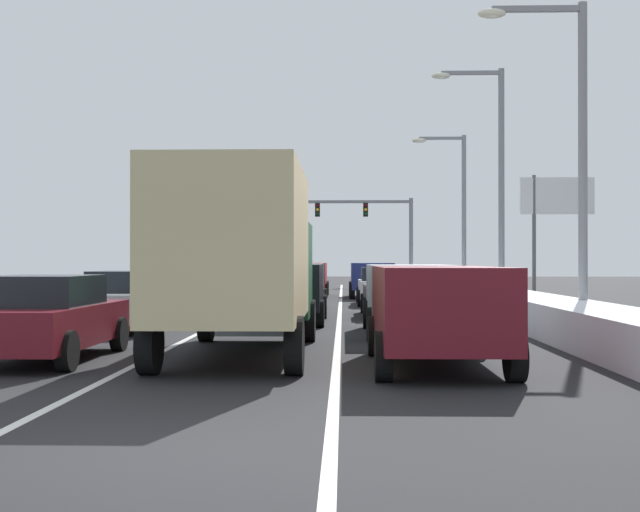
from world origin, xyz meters
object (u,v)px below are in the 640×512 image
(suv_silver_right_lane_second, at_px, (410,292))
(roadside_sign_right, at_px, (557,209))
(suv_black_center_lane_second, at_px, (288,287))
(sedan_silver_left_lane_second, at_px, (130,300))
(box_truck_center_lane_nearest, at_px, (241,254))
(street_lamp_right_near, at_px, (568,135))
(sedan_white_right_lane_fourth, at_px, (382,286))
(street_lamp_right_far, at_px, (456,200))
(sedan_tan_center_lane_fourth, at_px, (296,284))
(suv_navy_right_lane_fifth, at_px, (372,276))
(suv_gray_center_lane_third, at_px, (295,282))
(sedan_charcoal_right_lane_third, at_px, (393,292))
(sedan_maroon_left_lane_nearest, at_px, (45,317))
(suv_navy_left_lane_fifth, at_px, (235,276))
(traffic_light_gantry, at_px, (378,222))
(street_lamp_right_mid, at_px, (492,166))
(suv_maroon_right_lane_nearest, at_px, (436,306))
(sedan_white_left_lane_fourth, at_px, (211,286))
(sedan_charcoal_left_lane_third, at_px, (184,292))
(suv_red_center_lane_fifth, at_px, (306,276))

(suv_silver_right_lane_second, xyz_separation_m, roadside_sign_right, (7.70, 16.44, 3.00))
(suv_black_center_lane_second, distance_m, sedan_silver_left_lane_second, 4.70)
(box_truck_center_lane_nearest, bearing_deg, street_lamp_right_near, 35.43)
(suv_black_center_lane_second, bearing_deg, sedan_white_right_lane_fourth, 72.44)
(street_lamp_right_far, bearing_deg, sedan_tan_center_lane_fourth, -145.58)
(suv_navy_right_lane_fifth, bearing_deg, suv_gray_center_lane_third, -106.16)
(sedan_charcoal_right_lane_third, xyz_separation_m, suv_black_center_lane_second, (-3.18, -3.00, 0.25))
(suv_navy_right_lane_fifth, distance_m, sedan_maroon_left_lane_nearest, 26.62)
(suv_navy_left_lane_fifth, xyz_separation_m, street_lamp_right_near, (10.72, -20.21, 3.82))
(suv_gray_center_lane_third, xyz_separation_m, traffic_light_gantry, (4.16, 29.44, 3.48))
(box_truck_center_lane_nearest, height_order, street_lamp_right_mid, street_lamp_right_mid)
(sedan_charcoal_right_lane_third, relative_size, street_lamp_right_near, 0.56)
(suv_silver_right_lane_second, xyz_separation_m, traffic_light_gantry, (0.85, 39.01, 3.48))
(traffic_light_gantry, bearing_deg, street_lamp_right_near, -85.56)
(suv_maroon_right_lane_nearest, distance_m, sedan_charcoal_right_lane_third, 13.01)
(street_lamp_right_mid, height_order, roadside_sign_right, street_lamp_right_mid)
(suv_navy_left_lane_fifth, bearing_deg, box_truck_center_lane_nearest, -82.45)
(sedan_charcoal_right_lane_third, distance_m, suv_black_center_lane_second, 4.38)
(box_truck_center_lane_nearest, distance_m, suv_black_center_lane_second, 8.67)
(sedan_white_left_lane_fourth, xyz_separation_m, street_lamp_right_near, (10.79, -13.05, 4.07))
(sedan_charcoal_right_lane_third, relative_size, suv_navy_left_lane_fifth, 0.92)
(sedan_silver_left_lane_second, distance_m, roadside_sign_right, 21.62)
(suv_gray_center_lane_third, height_order, roadside_sign_right, roadside_sign_right)
(roadside_sign_right, bearing_deg, suv_maroon_right_lane_nearest, -108.78)
(street_lamp_right_near, relative_size, street_lamp_right_far, 1.02)
(suv_maroon_right_lane_nearest, bearing_deg, box_truck_center_lane_nearest, 157.95)
(street_lamp_right_mid, bearing_deg, suv_black_center_lane_second, -135.41)
(suv_silver_right_lane_second, relative_size, sedan_maroon_left_lane_nearest, 1.09)
(sedan_charcoal_left_lane_third, bearing_deg, suv_silver_right_lane_second, -45.11)
(sedan_maroon_left_lane_nearest, height_order, traffic_light_gantry, traffic_light_gantry)
(suv_black_center_lane_second, bearing_deg, sedan_charcoal_left_lane_third, 138.66)
(suv_navy_right_lane_fifth, distance_m, sedan_white_left_lane_fourth, 9.61)
(street_lamp_right_mid, bearing_deg, suv_navy_right_lane_fifth, 113.06)
(sedan_charcoal_left_lane_third, distance_m, traffic_light_gantry, 33.30)
(suv_gray_center_lane_third, bearing_deg, traffic_light_gantry, 81.96)
(sedan_maroon_left_lane_nearest, bearing_deg, street_lamp_right_far, 67.79)
(sedan_white_right_lane_fourth, distance_m, sedan_white_left_lane_fourth, 6.89)
(suv_maroon_right_lane_nearest, distance_m, suv_silver_right_lane_second, 6.36)
(suv_maroon_right_lane_nearest, relative_size, suv_black_center_lane_second, 1.00)
(suv_maroon_right_lane_nearest, height_order, sedan_charcoal_left_lane_third, suv_maroon_right_lane_nearest)
(sedan_charcoal_left_lane_third, relative_size, street_lamp_right_mid, 0.51)
(sedan_charcoal_right_lane_third, distance_m, suv_gray_center_lane_third, 4.42)
(suv_navy_right_lane_fifth, relative_size, traffic_light_gantry, 0.65)
(sedan_charcoal_right_lane_third, distance_m, suv_red_center_lane_fifth, 15.26)
(suv_maroon_right_lane_nearest, distance_m, suv_navy_left_lane_fifth, 27.67)
(suv_maroon_right_lane_nearest, distance_m, sedan_tan_center_lane_fourth, 22.39)
(box_truck_center_lane_nearest, xyz_separation_m, suv_black_center_lane_second, (0.29, 8.62, -0.88))
(suv_gray_center_lane_third, distance_m, sedan_silver_left_lane_second, 9.39)
(suv_navy_right_lane_fifth, relative_size, suv_black_center_lane_second, 1.00)
(sedan_charcoal_left_lane_third, relative_size, street_lamp_right_near, 0.56)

